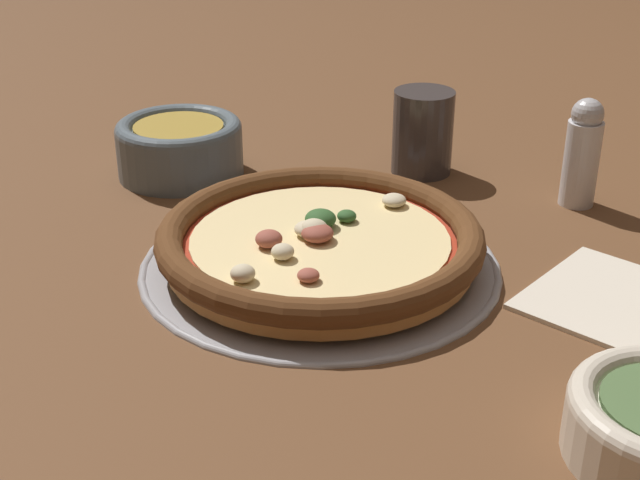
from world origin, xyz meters
name	(u,v)px	position (x,y,z in m)	size (l,w,h in m)	color
ground_plane	(320,267)	(0.00, 0.00, 0.00)	(3.00, 3.00, 0.00)	brown
pizza_tray	(320,263)	(0.00, 0.00, 0.00)	(0.32, 0.32, 0.01)	#9E9EA3
pizza	(320,241)	(0.00, 0.00, 0.03)	(0.29, 0.29, 0.04)	#BC7F42
bowl_near	(180,145)	(-0.23, 0.15, 0.03)	(0.14, 0.14, 0.06)	slate
drinking_cup	(423,132)	(0.02, 0.25, 0.05)	(0.07, 0.07, 0.09)	#383333
napkin	(619,299)	(0.25, 0.03, 0.00)	(0.17, 0.18, 0.01)	beige
fork	(617,307)	(0.25, 0.02, 0.00)	(0.07, 0.16, 0.00)	#B7B7BC
pepper_shaker	(582,153)	(0.19, 0.23, 0.06)	(0.04, 0.04, 0.11)	silver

